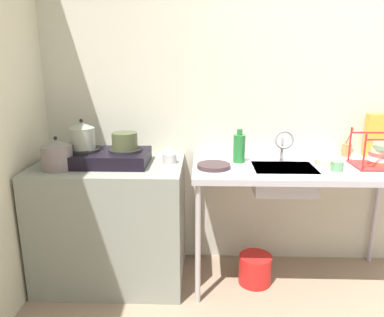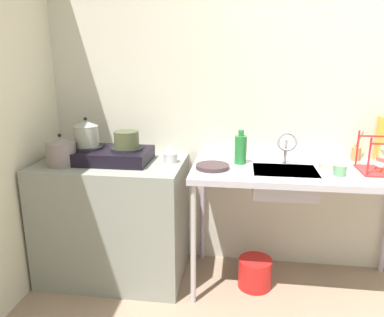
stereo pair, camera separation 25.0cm
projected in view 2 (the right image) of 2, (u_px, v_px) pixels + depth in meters
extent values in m
cube|color=beige|center=(372.00, 93.00, 2.59)|extent=(5.48, 0.10, 2.68)
cube|color=gray|center=(114.00, 219.00, 2.70)|extent=(1.02, 0.64, 0.87)
cube|color=#ABA6B0|center=(302.00, 172.00, 2.42)|extent=(1.46, 0.64, 0.04)
cylinder|color=#AEA7AA|center=(193.00, 245.00, 2.36)|extent=(0.04, 0.04, 0.83)
cylinder|color=#AEA0B7|center=(203.00, 211.00, 2.90)|extent=(0.04, 0.04, 0.83)
cube|color=black|center=(107.00, 155.00, 2.58)|extent=(0.60, 0.36, 0.09)
cylinder|color=black|center=(87.00, 147.00, 2.58)|extent=(0.22, 0.22, 0.02)
cylinder|color=black|center=(127.00, 149.00, 2.55)|extent=(0.22, 0.22, 0.02)
cylinder|color=#95998C|center=(87.00, 136.00, 2.56)|extent=(0.17, 0.17, 0.14)
cone|color=gray|center=(86.00, 123.00, 2.54)|extent=(0.17, 0.17, 0.04)
sphere|color=black|center=(85.00, 119.00, 2.53)|extent=(0.02, 0.02, 0.02)
cylinder|color=#434A2E|center=(126.00, 139.00, 2.53)|extent=(0.17, 0.17, 0.11)
cylinder|color=slate|center=(61.00, 154.00, 2.48)|extent=(0.20, 0.20, 0.16)
cone|color=slate|center=(60.00, 140.00, 2.46)|extent=(0.20, 0.20, 0.04)
sphere|color=black|center=(59.00, 135.00, 2.45)|extent=(0.02, 0.02, 0.02)
cylinder|color=#BAB7BD|center=(171.00, 158.00, 2.56)|extent=(0.10, 0.10, 0.07)
cone|color=#BAB7BD|center=(170.00, 149.00, 2.55)|extent=(0.09, 0.09, 0.06)
cube|color=#ABA6B0|center=(284.00, 182.00, 2.41)|extent=(0.41, 0.30, 0.17)
cylinder|color=#ABA6B0|center=(285.00, 151.00, 2.54)|extent=(0.02, 0.02, 0.16)
torus|color=#ABA6B0|center=(287.00, 142.00, 2.46)|extent=(0.14, 0.02, 0.14)
cylinder|color=#3C2C2F|center=(213.00, 167.00, 2.42)|extent=(0.22, 0.22, 0.03)
cylinder|color=red|center=(369.00, 157.00, 2.22)|extent=(0.01, 0.01, 0.25)
cylinder|color=red|center=(357.00, 148.00, 2.45)|extent=(0.01, 0.01, 0.25)
cylinder|color=#629C6B|center=(340.00, 170.00, 2.27)|extent=(0.08, 0.08, 0.06)
cylinder|color=beige|center=(327.00, 166.00, 2.42)|extent=(0.11, 0.11, 0.04)
cylinder|color=#257633|center=(241.00, 150.00, 2.52)|extent=(0.08, 0.08, 0.19)
cylinder|color=#257633|center=(241.00, 133.00, 2.49)|extent=(0.04, 0.04, 0.04)
cylinder|color=olive|center=(356.00, 154.00, 2.61)|extent=(0.06, 0.06, 0.09)
cylinder|color=olive|center=(357.00, 143.00, 2.59)|extent=(0.07, 0.05, 0.18)
cylinder|color=red|center=(255.00, 273.00, 2.61)|extent=(0.24, 0.24, 0.21)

